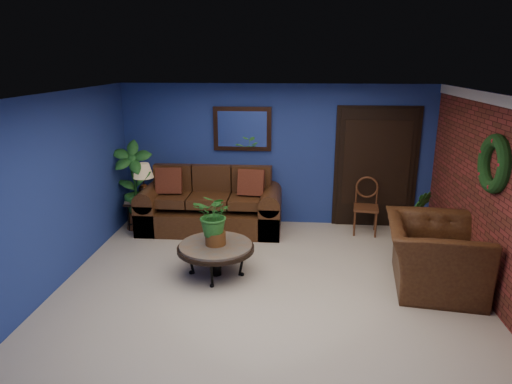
# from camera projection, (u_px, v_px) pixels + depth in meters

# --- Properties ---
(floor) EXTENTS (5.50, 5.50, 0.00)m
(floor) POSITION_uv_depth(u_px,v_px,m) (268.00, 285.00, 6.07)
(floor) COLOR beige
(floor) RESTS_ON ground
(wall_back) EXTENTS (5.50, 0.04, 2.50)m
(wall_back) POSITION_uv_depth(u_px,v_px,m) (276.00, 155.00, 8.11)
(wall_back) COLOR navy
(wall_back) RESTS_ON ground
(wall_left) EXTENTS (0.04, 5.00, 2.50)m
(wall_left) POSITION_uv_depth(u_px,v_px,m) (58.00, 191.00, 5.93)
(wall_left) COLOR navy
(wall_left) RESTS_ON ground
(wall_right_brick) EXTENTS (0.04, 5.00, 2.50)m
(wall_right_brick) POSITION_uv_depth(u_px,v_px,m) (496.00, 201.00, 5.50)
(wall_right_brick) COLOR maroon
(wall_right_brick) RESTS_ON ground
(ceiling) EXTENTS (5.50, 5.00, 0.02)m
(ceiling) POSITION_uv_depth(u_px,v_px,m) (269.00, 94.00, 5.37)
(ceiling) COLOR white
(ceiling) RESTS_ON wall_back
(crown_molding) EXTENTS (0.03, 5.00, 0.14)m
(crown_molding) POSITION_uv_depth(u_px,v_px,m) (508.00, 102.00, 5.17)
(crown_molding) COLOR white
(crown_molding) RESTS_ON wall_right_brick
(wall_mirror) EXTENTS (1.02, 0.06, 0.77)m
(wall_mirror) POSITION_uv_depth(u_px,v_px,m) (242.00, 129.00, 7.99)
(wall_mirror) COLOR #3D2113
(wall_mirror) RESTS_ON wall_back
(closet_door) EXTENTS (1.44, 0.06, 2.18)m
(closet_door) POSITION_uv_depth(u_px,v_px,m) (376.00, 169.00, 8.00)
(closet_door) COLOR black
(closet_door) RESTS_ON wall_back
(wreath) EXTENTS (0.16, 0.72, 0.72)m
(wreath) POSITION_uv_depth(u_px,v_px,m) (494.00, 164.00, 5.43)
(wreath) COLOR black
(wreath) RESTS_ON wall_right_brick
(sofa) EXTENTS (2.45, 1.06, 1.10)m
(sofa) POSITION_uv_depth(u_px,v_px,m) (212.00, 208.00, 8.06)
(sofa) COLOR #4A2C15
(sofa) RESTS_ON ground
(coffee_table) EXTENTS (1.06, 1.06, 0.46)m
(coffee_table) POSITION_uv_depth(u_px,v_px,m) (216.00, 248.00, 6.27)
(coffee_table) COLOR #59544E
(coffee_table) RESTS_ON ground
(end_table) EXTENTS (0.59, 0.59, 0.54)m
(end_table) POSITION_uv_depth(u_px,v_px,m) (145.00, 205.00, 8.10)
(end_table) COLOR #59544E
(end_table) RESTS_ON ground
(table_lamp) EXTENTS (0.36, 0.36, 0.60)m
(table_lamp) POSITION_uv_depth(u_px,v_px,m) (143.00, 176.00, 7.95)
(table_lamp) COLOR #3D2113
(table_lamp) RESTS_ON end_table
(side_chair) EXTENTS (0.46, 0.46, 0.96)m
(side_chair) POSITION_uv_depth(u_px,v_px,m) (366.00, 202.00, 7.82)
(side_chair) COLOR #593119
(side_chair) RESTS_ON ground
(armchair) EXTENTS (1.36, 1.51, 0.89)m
(armchair) POSITION_uv_depth(u_px,v_px,m) (433.00, 255.00, 5.94)
(armchair) COLOR #4A2C15
(armchair) RESTS_ON ground
(coffee_plant) EXTENTS (0.67, 0.62, 0.73)m
(coffee_plant) POSITION_uv_depth(u_px,v_px,m) (215.00, 217.00, 6.14)
(coffee_plant) COLOR brown
(coffee_plant) RESTS_ON coffee_table
(floor_plant) EXTENTS (0.42, 0.34, 0.87)m
(floor_plant) POSITION_uv_depth(u_px,v_px,m) (418.00, 214.00, 7.45)
(floor_plant) COLOR brown
(floor_plant) RESTS_ON ground
(tall_plant) EXTENTS (0.76, 0.57, 1.56)m
(tall_plant) POSITION_uv_depth(u_px,v_px,m) (133.00, 182.00, 7.89)
(tall_plant) COLOR brown
(tall_plant) RESTS_ON ground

